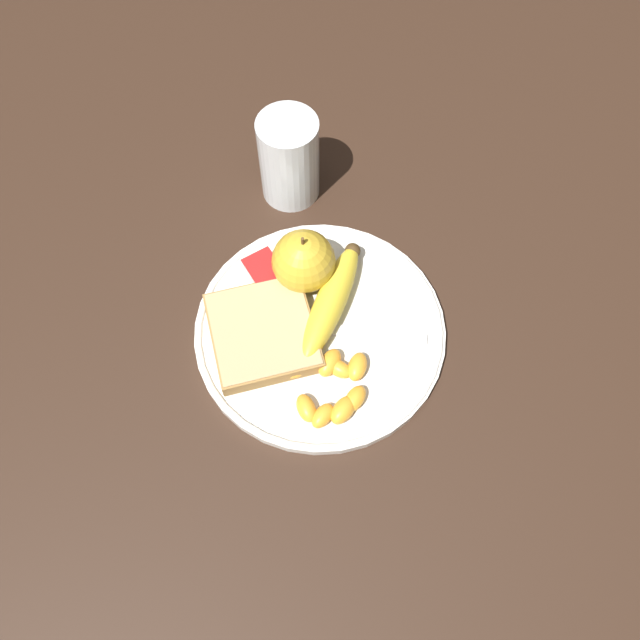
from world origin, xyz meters
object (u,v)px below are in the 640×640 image
Objects in this scene: bread_slice at (263,333)px; juice_glass at (289,161)px; banana at (331,300)px; apple at (304,261)px; plate at (320,330)px; fork at (326,329)px; jam_packet at (264,272)px.

juice_glass is at bearing -38.18° from bread_slice.
bread_slice is (0.01, 0.08, -0.01)m from banana.
banana is at bearing -172.65° from apple.
plate is at bearing 123.01° from banana.
fork is at bearing 160.69° from juice_glass.
plate is 0.09m from jam_packet.
bread_slice is at bearing 13.84° from fork.
apple is at bearing -123.44° from jam_packet.
bread_slice is (-0.17, 0.13, -0.03)m from juice_glass.
juice_glass is 2.61× the size of jam_packet.
juice_glass is 0.80× the size of banana.
plate is 0.01m from fork.
jam_packet is (0.09, 0.02, 0.01)m from plate.
banana is (0.02, -0.02, 0.02)m from plate.
apple is at bearing -15.81° from plate.
jam_packet is at bearing 12.34° from plate.
jam_packet is at bearing 137.37° from juice_glass.
plate is 0.04m from banana.
juice_glass reaches higher than fork.
fork is at bearing 137.64° from banana.
juice_glass is at bearing -42.63° from jam_packet.
juice_glass is 0.22m from bread_slice.
jam_packet is at bearing 56.56° from apple.
fork is at bearing -114.40° from bread_slice.
banana is at bearing -56.99° from plate.
apple reaches higher than plate.
apple reaches higher than bread_slice.
bread_slice is 0.07m from fork.
juice_glass reaches higher than bread_slice.
plate is at bearing 158.87° from juice_glass.
bread_slice is at bearing 149.82° from jam_packet.
bread_slice and jam_packet have the same top height.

